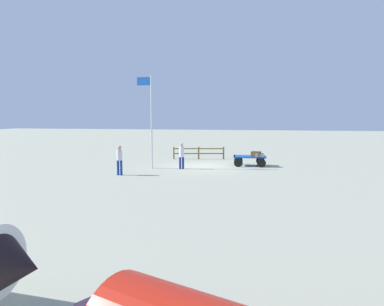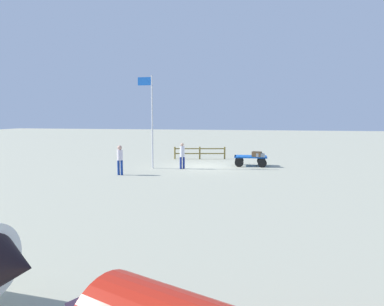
# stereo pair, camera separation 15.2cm
# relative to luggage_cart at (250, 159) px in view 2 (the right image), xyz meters

# --- Properties ---
(ground_plane) EXTENTS (120.00, 120.00, 0.00)m
(ground_plane) POSITION_rel_luggage_cart_xyz_m (3.05, 0.73, -0.50)
(ground_plane) COLOR #ABAA92
(luggage_cart) EXTENTS (2.22, 1.41, 0.69)m
(luggage_cart) POSITION_rel_luggage_cart_xyz_m (0.00, 0.00, 0.00)
(luggage_cart) COLOR blue
(luggage_cart) RESTS_ON ground
(suitcase_grey) EXTENTS (0.68, 0.55, 0.35)m
(suitcase_grey) POSITION_rel_luggage_cart_xyz_m (-0.44, 0.38, 0.36)
(suitcase_grey) COLOR #443321
(suitcase_grey) RESTS_ON luggage_cart
(suitcase_maroon) EXTENTS (0.58, 0.35, 0.24)m
(suitcase_maroon) POSITION_rel_luggage_cart_xyz_m (-0.68, 0.44, 0.31)
(suitcase_maroon) COLOR gray
(suitcase_maroon) RESTS_ON luggage_cart
(worker_lead) EXTENTS (0.42, 0.42, 1.68)m
(worker_lead) POSITION_rel_luggage_cart_xyz_m (4.26, 2.14, 0.44)
(worker_lead) COLOR navy
(worker_lead) RESTS_ON ground
(worker_trailing) EXTENTS (0.35, 0.35, 1.72)m
(worker_trailing) POSITION_rel_luggage_cart_xyz_m (7.27, 5.11, 0.51)
(worker_trailing) COLOR navy
(worker_trailing) RESTS_ON ground
(flagpole) EXTENTS (0.98, 0.10, 5.96)m
(flagpole) POSITION_rel_luggage_cart_xyz_m (6.28, 2.31, 2.96)
(flagpole) COLOR silver
(flagpole) RESTS_ON ground
(wooden_fence) EXTENTS (3.99, 0.89, 0.97)m
(wooden_fence) POSITION_rel_luggage_cart_xyz_m (4.01, -3.08, 0.06)
(wooden_fence) COLOR brown
(wooden_fence) RESTS_ON ground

